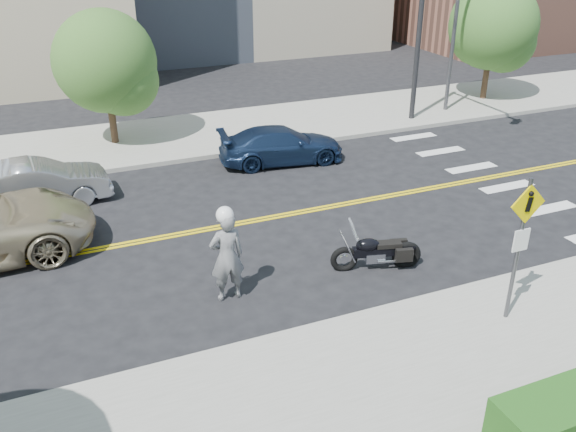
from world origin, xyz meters
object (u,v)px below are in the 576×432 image
Objects in this scene: motorcyclist at (227,254)px; parked_car_blue at (281,145)px; pedestrian_sign at (521,237)px; motorcycle at (377,244)px; parked_car_silver at (37,184)px.

parked_car_blue is (4.12, 7.10, -0.48)m from motorcyclist.
pedestrian_sign is 1.39× the size of motorcyclist.
motorcycle is at bearing 114.44° from pedestrian_sign.
parked_car_silver is 0.95× the size of parked_car_blue.
parked_car_silver is (-3.49, 6.59, -0.43)m from motorcyclist.
motorcyclist is at bearing 148.01° from pedestrian_sign.
parked_car_silver is (-8.34, 9.62, -1.31)m from pedestrian_sign.
parked_car_blue is (7.61, 0.50, -0.05)m from parked_car_silver.
motorcyclist is (-4.85, 3.03, -0.89)m from pedestrian_sign.
parked_car_blue is at bearing 94.12° from pedestrian_sign.
pedestrian_sign is at bearing -142.00° from parked_car_silver.
motorcyclist is at bearing -155.03° from parked_car_silver.
motorcycle is 9.73m from parked_car_silver.
pedestrian_sign is at bearing 147.51° from motorcyclist.
motorcycle is at bearing 177.22° from motorcyclist.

